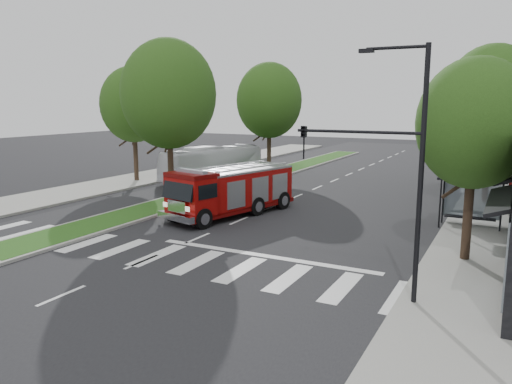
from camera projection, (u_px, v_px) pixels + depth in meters
The scene contains 15 objects.
ground at pixel (198, 238), 23.49m from camera, with size 140.00×140.00×0.00m, color black.
sidewalk_right at pixel (499, 221), 26.54m from camera, with size 5.00×80.00×0.15m, color gray.
sidewalk_left at pixel (115, 184), 38.79m from camera, with size 5.00×80.00×0.15m, color gray.
median at pixel (259, 178), 41.92m from camera, with size 3.00×50.00×0.15m.
bus_shelter at pixel (472, 188), 25.17m from camera, with size 3.20×1.60×2.61m.
tree_right_near at pixel (475, 124), 19.05m from camera, with size 4.40×4.40×8.05m.
tree_right_mid at pixel (492, 99), 29.36m from camera, with size 5.60×5.60×9.72m.
tree_right_far at pixel (497, 109), 38.21m from camera, with size 5.00×5.00×8.73m.
tree_median_near at pixel (168, 94), 30.25m from camera, with size 5.80×5.80×10.16m.
tree_median_far at pixel (269, 100), 42.54m from camera, with size 5.60×5.60×9.72m.
tree_left_mid at pixel (134, 104), 39.23m from camera, with size 5.20×5.20×9.16m.
streetlight_right_near at pixel (392, 157), 15.25m from camera, with size 4.08×0.22×8.00m.
streetlight_right_far at pixel (475, 129), 35.48m from camera, with size 2.11×0.20×8.00m.
fire_engine at pixel (232, 191), 28.11m from camera, with size 4.48×8.75×2.91m.
city_bus at pixel (213, 163), 41.21m from camera, with size 2.33×9.97×2.78m, color silver.
Camera 1 is at (12.92, -18.91, 6.30)m, focal length 35.00 mm.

